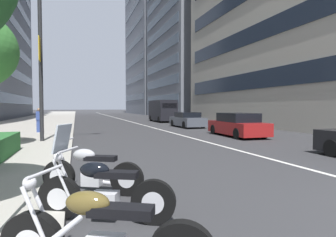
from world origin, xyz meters
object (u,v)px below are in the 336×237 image
(motorcycle_by_sign_pole, at_px, (91,173))
(delivery_van_ahead, at_px, (162,110))
(car_lead_in_lane, at_px, (237,125))
(pedestrian_on_plaza, at_px, (39,120))
(motorcycle_second_in_row, at_px, (103,192))
(car_far_down_avenue, at_px, (187,120))
(street_lamp_with_banners, at_px, (49,41))

(motorcycle_by_sign_pole, xyz_separation_m, delivery_van_ahead, (25.85, -9.54, 0.95))
(car_lead_in_lane, bearing_deg, pedestrian_on_plaza, 69.09)
(motorcycle_second_in_row, relative_size, delivery_van_ahead, 0.36)
(motorcycle_second_in_row, bearing_deg, delivery_van_ahead, -83.46)
(car_far_down_avenue, bearing_deg, street_lamp_with_banners, 126.74)
(motorcycle_second_in_row, distance_m, car_far_down_avenue, 20.03)
(car_lead_in_lane, bearing_deg, motorcycle_by_sign_pole, 136.71)
(car_lead_in_lane, distance_m, car_far_down_avenue, 7.81)
(motorcycle_by_sign_pole, bearing_deg, delivery_van_ahead, -83.13)
(motorcycle_second_in_row, height_order, motorcycle_by_sign_pole, motorcycle_second_in_row)
(car_lead_in_lane, relative_size, car_far_down_avenue, 1.09)
(car_far_down_avenue, height_order, delivery_van_ahead, delivery_van_ahead)
(motorcycle_second_in_row, height_order, delivery_van_ahead, delivery_van_ahead)
(street_lamp_with_banners, relative_size, pedestrian_on_plaza, 5.05)
(delivery_van_ahead, distance_m, pedestrian_on_plaza, 17.14)
(car_far_down_avenue, bearing_deg, motorcycle_second_in_row, 153.05)
(motorcycle_second_in_row, distance_m, street_lamp_with_banners, 11.05)
(motorcycle_by_sign_pole, relative_size, pedestrian_on_plaza, 1.26)
(motorcycle_second_in_row, relative_size, pedestrian_on_plaza, 1.30)
(motorcycle_second_in_row, xyz_separation_m, delivery_van_ahead, (27.31, -9.44, 0.92))
(motorcycle_by_sign_pole, height_order, car_lead_in_lane, car_lead_in_lane)
(motorcycle_by_sign_pole, relative_size, delivery_van_ahead, 0.35)
(delivery_van_ahead, bearing_deg, motorcycle_second_in_row, 161.71)
(delivery_van_ahead, xyz_separation_m, street_lamp_with_banners, (-17.30, 10.97, 3.49))
(street_lamp_with_banners, height_order, pedestrian_on_plaza, street_lamp_with_banners)
(street_lamp_with_banners, bearing_deg, motorcycle_by_sign_pole, -170.51)
(car_lead_in_lane, relative_size, street_lamp_with_banners, 0.58)
(motorcycle_by_sign_pole, relative_size, car_far_down_avenue, 0.46)
(motorcycle_second_in_row, xyz_separation_m, motorcycle_by_sign_pole, (1.46, 0.10, -0.03))
(car_lead_in_lane, bearing_deg, delivery_van_ahead, 0.61)
(motorcycle_by_sign_pole, xyz_separation_m, car_far_down_avenue, (16.51, -8.93, 0.20))
(motorcycle_by_sign_pole, relative_size, car_lead_in_lane, 0.43)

